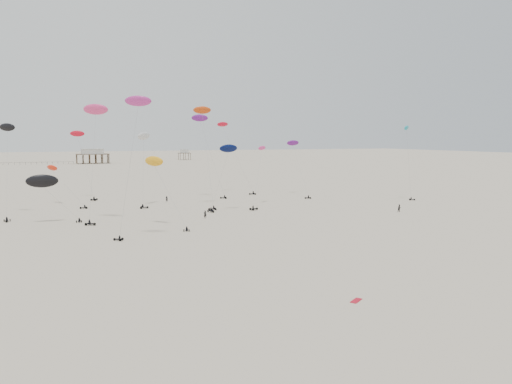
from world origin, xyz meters
name	(u,v)px	position (x,y,z in m)	size (l,w,h in m)	color
ground_plane	(149,181)	(0.00, 200.00, 0.00)	(900.00, 900.00, 0.00)	beige
pavilion_main	(93,157)	(-10.00, 350.00, 4.22)	(21.00, 13.00, 9.80)	brown
pavilion_small	(184,155)	(60.00, 380.00, 3.49)	(9.00, 7.00, 8.00)	brown
pier_fence	(6,164)	(-62.00, 350.00, 0.77)	(80.20, 0.20, 1.50)	black
rig_0	(7,149)	(-44.46, 124.56, 14.76)	(4.17, 16.39, 22.64)	black
rig_1	(296,155)	(32.55, 135.49, 12.02)	(4.70, 14.76, 19.41)	black
rig_2	(224,163)	(2.16, 112.80, 11.29)	(8.24, 4.46, 15.81)	black
rig_3	(83,155)	(-27.18, 150.26, 12.21)	(6.84, 12.74, 20.08)	black
rig_4	(95,127)	(-27.00, 109.17, 19.34)	(6.54, 10.38, 24.40)	black
rig_5	(408,152)	(55.77, 113.07, 13.14)	(3.22, 5.06, 20.65)	black
rig_6	(233,148)	(16.88, 147.90, 13.94)	(8.59, 13.58, 23.70)	black
rig_7	(135,120)	(-22.14, 87.62, 20.12)	(7.55, 4.18, 24.50)	black
rig_8	(257,181)	(11.54, 115.15, 6.44)	(9.48, 13.15, 18.47)	black
rig_9	(59,177)	(-33.80, 138.48, 7.27)	(9.65, 16.08, 16.80)	black
rig_10	(204,131)	(5.40, 140.76, 19.07)	(8.38, 10.92, 24.30)	black
rig_11	(144,151)	(-13.94, 128.40, 13.96)	(5.12, 9.89, 18.82)	black
rig_12	(45,184)	(-36.96, 110.66, 7.92)	(10.57, 4.41, 10.88)	black
rig_13	(159,170)	(-16.28, 98.37, 10.85)	(6.84, 12.41, 15.02)	black
rig_14	(204,130)	(0.46, 123.45, 19.13)	(4.77, 13.34, 25.98)	black
spectator_0	(205,218)	(-5.49, 103.38, 0.00)	(0.72, 0.49, 1.98)	black
spectator_1	(399,212)	(39.03, 95.07, 0.00)	(1.01, 0.59, 2.06)	black
spectator_3	(167,202)	(-7.27, 133.47, 0.00)	(0.70, 0.48, 1.92)	black
grounded_kite_b	(356,301)	(-6.20, 44.93, 0.00)	(1.80, 0.70, 0.07)	#B90B1D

